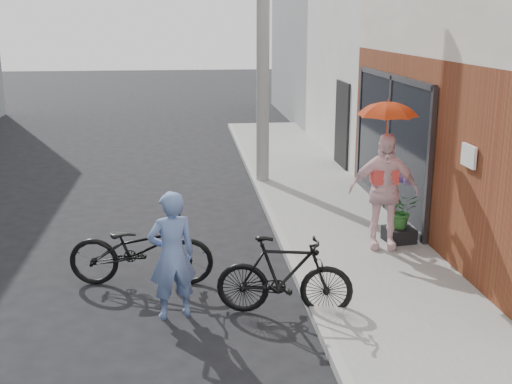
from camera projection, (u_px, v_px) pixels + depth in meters
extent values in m
plane|color=black|center=(235.00, 299.00, 8.48)|extent=(80.00, 80.00, 0.00)
cube|color=gray|center=(352.00, 239.00, 10.61)|extent=(2.20, 24.00, 0.12)
cube|color=#9E9E99|center=(282.00, 242.00, 10.49)|extent=(0.12, 24.00, 0.12)
cube|color=black|center=(390.00, 144.00, 11.83)|extent=(0.06, 3.80, 2.40)
cube|color=white|center=(469.00, 156.00, 8.54)|extent=(0.04, 0.40, 0.30)
cube|color=white|center=(477.00, 22.00, 16.98)|extent=(8.00, 6.00, 7.00)
cube|color=gray|center=(394.00, 21.00, 23.69)|extent=(8.00, 8.00, 7.00)
cylinder|color=#9E9E99|center=(263.00, 23.00, 13.45)|extent=(0.28, 0.28, 7.00)
imported|color=#667EB6|center=(172.00, 255.00, 7.78)|extent=(0.67, 0.53, 1.62)
imported|color=black|center=(141.00, 249.00, 8.84)|extent=(2.05, 0.89, 1.04)
imported|color=black|center=(285.00, 276.00, 7.93)|extent=(1.76, 0.81, 1.02)
imported|color=#FFD5DB|center=(383.00, 191.00, 9.84)|extent=(1.12, 0.61, 1.81)
imported|color=#E54E1A|center=(388.00, 108.00, 9.51)|extent=(0.86, 0.86, 0.76)
cube|color=black|center=(399.00, 234.00, 10.30)|extent=(0.50, 0.50, 0.23)
imported|color=#2D6D2B|center=(400.00, 211.00, 10.20)|extent=(0.51, 0.44, 0.57)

